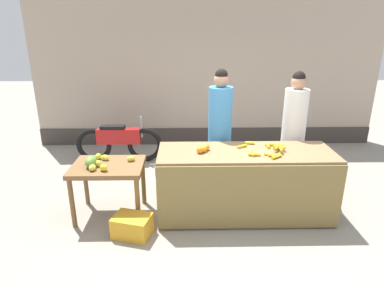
% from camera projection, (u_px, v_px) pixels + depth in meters
% --- Properties ---
extents(ground_plane, '(24.00, 24.00, 0.00)m').
position_uv_depth(ground_plane, '(218.00, 213.00, 4.50)').
color(ground_plane, gray).
extents(market_wall_back, '(7.10, 0.23, 2.98)m').
position_uv_depth(market_wall_back, '(207.00, 76.00, 6.80)').
color(market_wall_back, tan).
rests_on(market_wall_back, ground).
extents(fruit_stall_counter, '(2.26, 0.81, 0.90)m').
position_uv_depth(fruit_stall_counter, '(245.00, 183.00, 4.34)').
color(fruit_stall_counter, olive).
rests_on(fruit_stall_counter, ground).
extents(side_table_wooden, '(0.91, 0.69, 0.73)m').
position_uv_depth(side_table_wooden, '(108.00, 172.00, 4.26)').
color(side_table_wooden, brown).
rests_on(side_table_wooden, ground).
extents(banana_bunch_pile, '(0.64, 0.61, 0.07)m').
position_uv_depth(banana_bunch_pile, '(268.00, 149.00, 4.20)').
color(banana_bunch_pile, yellow).
rests_on(banana_bunch_pile, fruit_stall_counter).
extents(orange_pile, '(0.18, 0.19, 0.09)m').
position_uv_depth(orange_pile, '(203.00, 149.00, 4.16)').
color(orange_pile, orange).
rests_on(orange_pile, fruit_stall_counter).
extents(mango_papaya_pile, '(0.62, 0.51, 0.14)m').
position_uv_depth(mango_papaya_pile, '(97.00, 162.00, 4.17)').
color(mango_papaya_pile, yellow).
rests_on(mango_papaya_pile, side_table_wooden).
extents(vendor_woman_blue_shirt, '(0.34, 0.34, 1.87)m').
position_uv_depth(vendor_woman_blue_shirt, '(220.00, 133.00, 4.79)').
color(vendor_woman_blue_shirt, '#33333D').
rests_on(vendor_woman_blue_shirt, ground).
extents(vendor_woman_white_shirt, '(0.34, 0.34, 1.83)m').
position_uv_depth(vendor_woman_white_shirt, '(293.00, 133.00, 4.83)').
color(vendor_woman_white_shirt, '#33333D').
rests_on(vendor_woman_white_shirt, ground).
extents(parked_motorcycle, '(1.60, 0.18, 0.88)m').
position_uv_depth(parked_motorcycle, '(119.00, 141.00, 6.11)').
color(parked_motorcycle, black).
rests_on(parked_motorcycle, ground).
extents(produce_crate, '(0.51, 0.43, 0.26)m').
position_uv_depth(produce_crate, '(132.00, 226.00, 3.97)').
color(produce_crate, gold).
rests_on(produce_crate, ground).
extents(produce_sack, '(0.43, 0.39, 0.59)m').
position_uv_depth(produce_sack, '(166.00, 171.00, 5.09)').
color(produce_sack, tan).
rests_on(produce_sack, ground).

